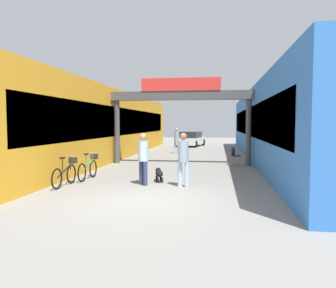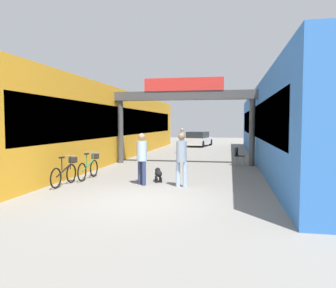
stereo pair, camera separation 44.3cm
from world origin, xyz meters
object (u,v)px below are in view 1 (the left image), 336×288
object	(u,v)px
pedestrian_with_dog	(143,155)
cafe_chair_black_nearer	(235,154)
pedestrian_companion	(183,156)
parked_car_white	(191,139)
bicycle_black_nearest	(66,173)
dog_on_leash	(159,173)
pedestrian_carrying_crate	(177,139)
bicycle_green_second	(89,167)
bollard_post_metal	(142,167)

from	to	relation	value
pedestrian_with_dog	cafe_chair_black_nearer	xyz separation A→B (m)	(3.32, 5.83, -0.46)
pedestrian_with_dog	pedestrian_companion	xyz separation A→B (m)	(1.37, -0.11, 0.01)
pedestrian_companion	parked_car_white	bearing A→B (deg)	93.87
pedestrian_with_dog	bicycle_black_nearest	size ratio (longest dim) A/B	1.03
dog_on_leash	cafe_chair_black_nearer	bearing A→B (deg)	60.51
pedestrian_with_dog	cafe_chair_black_nearer	size ratio (longest dim) A/B	1.96
pedestrian_with_dog	cafe_chair_black_nearer	world-z (taller)	pedestrian_with_dog
bicycle_black_nearest	parked_car_white	bearing A→B (deg)	82.52
pedestrian_with_dog	parked_car_white	size ratio (longest dim) A/B	0.41
pedestrian_companion	cafe_chair_black_nearer	distance (m)	6.27
parked_car_white	pedestrian_carrying_crate	bearing A→B (deg)	-92.96
pedestrian_companion	pedestrian_carrying_crate	size ratio (longest dim) A/B	1.01
parked_car_white	dog_on_leash	bearing A→B (deg)	-88.90
pedestrian_companion	bicycle_black_nearest	size ratio (longest dim) A/B	1.05
pedestrian_companion	bicycle_green_second	distance (m)	3.80
pedestrian_with_dog	parked_car_white	xyz separation A→B (m)	(0.06, 19.15, -0.36)
pedestrian_with_dog	bicycle_green_second	bearing A→B (deg)	159.53
pedestrian_companion	pedestrian_carrying_crate	distance (m)	11.89
pedestrian_with_dog	bollard_post_metal	world-z (taller)	pedestrian_with_dog
pedestrian_companion	dog_on_leash	bearing A→B (deg)	139.99
dog_on_leash	pedestrian_carrying_crate	bearing A→B (deg)	93.86
pedestrian_companion	parked_car_white	xyz separation A→B (m)	(-1.30, 19.26, -0.37)
pedestrian_carrying_crate	cafe_chair_black_nearer	xyz separation A→B (m)	(3.64, -5.83, -0.47)
bicycle_black_nearest	bicycle_green_second	xyz separation A→B (m)	(0.25, 1.36, 0.00)
bicycle_black_nearest	bollard_post_metal	distance (m)	2.58
bollard_post_metal	parked_car_white	xyz separation A→B (m)	(0.22, 18.63, 0.12)
bollard_post_metal	cafe_chair_black_nearer	xyz separation A→B (m)	(3.48, 5.30, 0.01)
cafe_chair_black_nearer	parked_car_white	xyz separation A→B (m)	(-3.26, 13.32, 0.10)
bicycle_black_nearest	pedestrian_companion	bearing A→B (deg)	5.92
pedestrian_companion	bicycle_green_second	xyz separation A→B (m)	(-3.63, 0.95, -0.58)
dog_on_leash	parked_car_white	world-z (taller)	parked_car_white
pedestrian_carrying_crate	parked_car_white	size ratio (longest dim) A/B	0.41
bicycle_green_second	bollard_post_metal	world-z (taller)	bollard_post_metal
pedestrian_companion	pedestrian_with_dog	bearing A→B (deg)	175.50
pedestrian_carrying_crate	bicycle_green_second	xyz separation A→B (m)	(-1.94, -10.81, -0.57)
bicycle_green_second	parked_car_white	xyz separation A→B (m)	(2.33, 18.30, 0.21)
pedestrian_carrying_crate	dog_on_leash	xyz separation A→B (m)	(0.74, -10.97, -0.71)
pedestrian_carrying_crate	bicycle_green_second	distance (m)	11.00
cafe_chair_black_nearer	pedestrian_with_dog	bearing A→B (deg)	-119.67
dog_on_leash	cafe_chair_black_nearer	xyz separation A→B (m)	(2.90, 5.14, 0.24)
bollard_post_metal	parked_car_white	bearing A→B (deg)	89.32
pedestrian_with_dog	cafe_chair_black_nearer	distance (m)	6.72
bicycle_black_nearest	dog_on_leash	bearing A→B (deg)	22.26
pedestrian_carrying_crate	cafe_chair_black_nearer	distance (m)	6.89
pedestrian_carrying_crate	bicycle_black_nearest	size ratio (longest dim) A/B	1.04
pedestrian_with_dog	bollard_post_metal	bearing A→B (deg)	106.70
cafe_chair_black_nearer	pedestrian_carrying_crate	bearing A→B (deg)	122.02
pedestrian_companion	bicycle_black_nearest	world-z (taller)	pedestrian_companion
pedestrian_companion	parked_car_white	world-z (taller)	pedestrian_companion
pedestrian_carrying_crate	parked_car_white	bearing A→B (deg)	87.04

